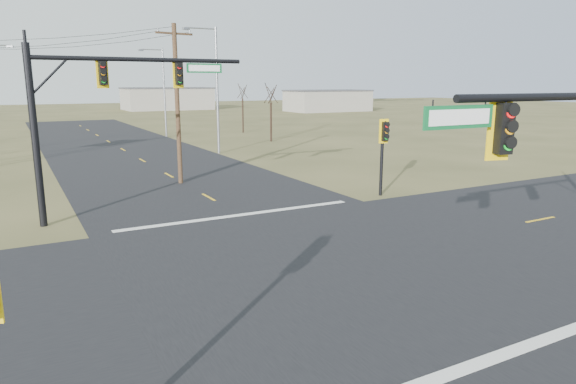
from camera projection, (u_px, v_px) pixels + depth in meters
The scene contains 14 objects.
ground at pixel (324, 262), 18.40m from camera, with size 320.00×320.00×0.00m, color olive.
road_ew at pixel (324, 262), 18.40m from camera, with size 160.00×14.00×0.02m, color black.
road_ns at pixel (324, 261), 18.40m from camera, with size 14.00×160.00×0.02m, color black.
stop_bar_near at pixel (496, 357), 11.95m from camera, with size 12.00×0.40×0.01m, color silver.
stop_bar_far at pixel (241, 215), 24.84m from camera, with size 12.00×0.40×0.01m, color silver.
mast_arm_far at pixel (100, 97), 23.15m from camera, with size 9.81×0.50×7.95m.
pedestal_signal_ne at pixel (384, 140), 28.52m from camera, with size 0.63×0.54×4.37m.
utility_pole_near at pixel (177, 103), 31.77m from camera, with size 2.39×0.51×9.81m.
streetlight_a at pixel (214, 84), 45.44m from camera, with size 3.11×0.48×11.09m.
streetlight_b at pixel (162, 88), 59.88m from camera, with size 2.87×0.43×10.24m.
bare_tree_c at pixel (271, 93), 55.40m from camera, with size 3.13×3.13×6.67m.
bare_tree_d at pixel (242, 91), 65.48m from camera, with size 2.75×2.75×6.58m.
warehouse_mid at pixel (167, 99), 124.10m from camera, with size 20.00×12.00×5.00m, color gray.
warehouse_right at pixel (328, 101), 116.67m from camera, with size 18.00×10.00×4.50m, color gray.
Camera 1 is at (-9.47, -14.75, 6.28)m, focal length 32.00 mm.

